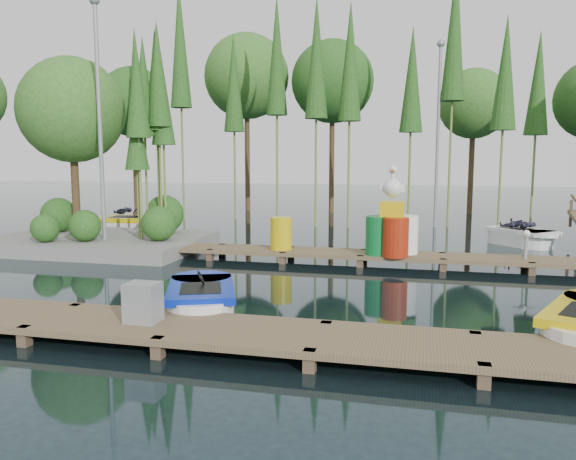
% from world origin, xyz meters
% --- Properties ---
extents(ground_plane, '(90.00, 90.00, 0.00)m').
position_xyz_m(ground_plane, '(0.00, 0.00, 0.00)').
color(ground_plane, '#1A2C32').
extents(near_dock, '(18.00, 1.50, 0.50)m').
position_xyz_m(near_dock, '(0.00, -4.50, 0.23)').
color(near_dock, brown).
rests_on(near_dock, ground).
extents(far_dock, '(15.00, 1.20, 0.50)m').
position_xyz_m(far_dock, '(1.00, 2.50, 0.23)').
color(far_dock, brown).
rests_on(far_dock, ground).
extents(island, '(6.20, 4.20, 6.75)m').
position_xyz_m(island, '(-6.30, 3.29, 3.18)').
color(island, slate).
rests_on(island, ground).
extents(tree_screen, '(34.42, 18.53, 10.31)m').
position_xyz_m(tree_screen, '(-2.04, 10.60, 6.12)').
color(tree_screen, '#47331E').
rests_on(tree_screen, ground).
extents(lamp_island, '(0.30, 0.30, 7.25)m').
position_xyz_m(lamp_island, '(-5.50, 2.50, 4.26)').
color(lamp_island, gray).
rests_on(lamp_island, ground).
extents(lamp_rear, '(0.30, 0.30, 7.25)m').
position_xyz_m(lamp_rear, '(4.00, 11.00, 4.26)').
color(lamp_rear, gray).
rests_on(lamp_rear, ground).
extents(boat_blue, '(1.97, 2.74, 0.84)m').
position_xyz_m(boat_blue, '(-0.26, -2.92, 0.24)').
color(boat_blue, white).
rests_on(boat_blue, ground).
extents(boat_yellow_far, '(3.07, 1.56, 1.49)m').
position_xyz_m(boat_yellow_far, '(-6.63, 6.30, 0.31)').
color(boat_yellow_far, white).
rests_on(boat_yellow_far, ground).
extents(boat_white_far, '(2.49, 2.60, 1.18)m').
position_xyz_m(boat_white_far, '(6.57, 6.80, 0.26)').
color(boat_white_far, white).
rests_on(boat_white_far, ground).
extents(utility_cabinet, '(0.49, 0.41, 0.60)m').
position_xyz_m(utility_cabinet, '(-0.54, -4.50, 0.60)').
color(utility_cabinet, gray).
rests_on(utility_cabinet, near_dock).
extents(yellow_barrel, '(0.58, 0.58, 0.87)m').
position_xyz_m(yellow_barrel, '(-0.17, 2.50, 0.74)').
color(yellow_barrel, gold).
rests_on(yellow_barrel, far_dock).
extents(drum_cluster, '(1.31, 1.20, 2.26)m').
position_xyz_m(drum_cluster, '(2.80, 2.34, 0.96)').
color(drum_cluster, '#0B6B2A').
rests_on(drum_cluster, far_dock).
extents(seagull_post, '(0.45, 0.24, 0.72)m').
position_xyz_m(seagull_post, '(5.99, 2.50, 0.78)').
color(seagull_post, gray).
rests_on(seagull_post, far_dock).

